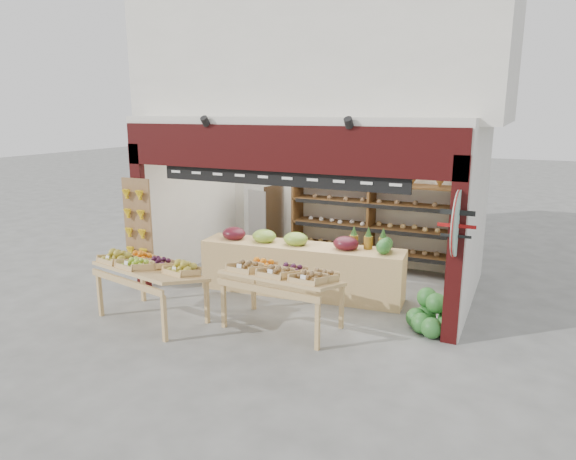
# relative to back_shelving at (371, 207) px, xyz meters

# --- Properties ---
(ground) EXTENTS (60.00, 60.00, 0.00)m
(ground) POSITION_rel_back_shelving_xyz_m (-0.70, -1.92, -1.28)
(ground) COLOR #63635E
(ground) RESTS_ON ground
(shop_structure) EXTENTS (6.36, 5.12, 5.40)m
(shop_structure) POSITION_rel_back_shelving_xyz_m (-0.70, -0.31, 2.64)
(shop_structure) COLOR white
(shop_structure) RESTS_ON ground
(banana_board) EXTENTS (0.60, 0.15, 1.80)m
(banana_board) POSITION_rel_back_shelving_xyz_m (-3.43, -3.10, -0.16)
(banana_board) COLOR olive
(banana_board) RESTS_ON ground
(gift_sign) EXTENTS (0.04, 0.93, 0.92)m
(gift_sign) POSITION_rel_back_shelving_xyz_m (2.05, -3.07, 0.47)
(gift_sign) COLOR silver
(gift_sign) RESTS_ON ground
(back_shelving) EXTENTS (3.37, 0.55, 2.05)m
(back_shelving) POSITION_rel_back_shelving_xyz_m (0.00, 0.00, 0.00)
(back_shelving) COLOR brown
(back_shelving) RESTS_ON ground
(refrigerator) EXTENTS (0.80, 0.80, 1.63)m
(refrigerator) POSITION_rel_back_shelving_xyz_m (-2.43, -0.10, -0.46)
(refrigerator) COLOR silver
(refrigerator) RESTS_ON ground
(cardboard_stack) EXTENTS (1.03, 0.74, 0.60)m
(cardboard_stack) POSITION_rel_back_shelving_xyz_m (-1.79, -1.19, -1.06)
(cardboard_stack) COLOR silver
(cardboard_stack) RESTS_ON ground
(mid_counter) EXTENTS (3.67, 1.03, 1.13)m
(mid_counter) POSITION_rel_back_shelving_xyz_m (-0.67, -2.07, -0.79)
(mid_counter) COLOR tan
(mid_counter) RESTS_ON ground
(display_table_left) EXTENTS (1.84, 1.27, 1.07)m
(display_table_left) POSITION_rel_back_shelving_xyz_m (-2.40, -4.07, -0.45)
(display_table_left) COLOR tan
(display_table_left) RESTS_ON ground
(display_table_right) EXTENTS (1.75, 1.05, 1.07)m
(display_table_right) POSITION_rel_back_shelving_xyz_m (-0.31, -3.54, -0.44)
(display_table_right) COLOR tan
(display_table_right) RESTS_ON ground
(watermelon_pile) EXTENTS (0.81, 0.78, 0.59)m
(watermelon_pile) POSITION_rel_back_shelving_xyz_m (1.77, -2.69, -1.06)
(watermelon_pile) COLOR #1B4F1A
(watermelon_pile) RESTS_ON ground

